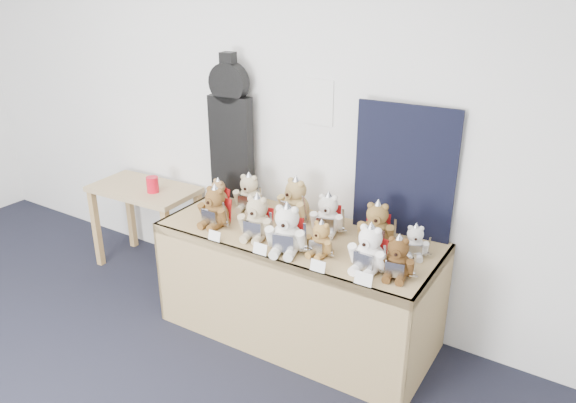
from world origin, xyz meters
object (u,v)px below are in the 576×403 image
Objects in this scene: teddy_back_centre_left at (295,201)px; teddy_front_far_right at (369,250)px; teddy_front_right at (321,240)px; teddy_back_left at (249,194)px; teddy_front_left at (257,219)px; teddy_front_end at (397,259)px; teddy_back_right at (377,226)px; guitar_case at (231,129)px; teddy_front_far_left at (215,208)px; teddy_back_centre_right at (328,216)px; display_table at (292,261)px; teddy_back_far_left at (218,195)px; red_cup at (153,185)px; teddy_back_end at (415,243)px; side_table at (145,202)px; teddy_front_centre at (287,231)px.

teddy_front_far_right is at bearing -13.09° from teddy_back_centre_left.
teddy_back_left reaches higher than teddy_front_right.
teddy_front_end is at bearing -8.51° from teddy_front_left.
teddy_back_right is (0.96, -0.02, 0.01)m from teddy_back_left.
teddy_front_far_left is at bearing -71.50° from guitar_case.
teddy_back_centre_left is at bearing -17.32° from guitar_case.
guitar_case is 0.98m from teddy_back_centre_right.
guitar_case reaches higher than teddy_front_right.
display_table is 1.75× the size of guitar_case.
teddy_front_far_right is 0.78m from teddy_back_centre_left.
teddy_front_left is 0.57m from teddy_back_far_left.
guitar_case reaches higher than teddy_back_left.
teddy_front_far_right is 1.11m from teddy_back_left.
teddy_front_end is (2.10, -0.25, 0.09)m from red_cup.
teddy_back_right is 0.25m from teddy_back_end.
teddy_back_left is 1.29× the size of teddy_back_end.
guitar_case reaches higher than teddy_back_end.
teddy_front_left is at bearing -12.97° from red_cup.
teddy_back_left is 0.64m from teddy_back_centre_right.
red_cup is at bearing 171.81° from display_table.
teddy_back_left is 0.22m from teddy_back_far_left.
teddy_front_left is 0.96× the size of teddy_back_centre_left.
teddy_front_end is at bearing -64.74° from teddy_back_right.
teddy_front_far_left reaches higher than side_table.
red_cup is 1.22m from teddy_front_left.
guitar_case is 4.33× the size of teddy_front_right.
teddy_front_far_left is 1.09m from teddy_front_far_right.
teddy_back_centre_right is (-0.58, 0.28, 0.01)m from teddy_front_end.
teddy_back_centre_right is 0.33m from teddy_back_right.
teddy_front_far_left reaches higher than teddy_back_far_left.
teddy_front_right is at bearing 5.11° from teddy_back_far_left.
teddy_back_left is at bearing 163.31° from teddy_back_right.
teddy_back_left is 1.25× the size of teddy_back_far_left.
teddy_back_left reaches higher than teddy_back_end.
teddy_back_centre_left is at bearing 141.89° from teddy_front_right.
teddy_front_far_left is 0.59m from teddy_front_centre.
guitar_case is 1.44m from teddy_front_far_right.
teddy_front_right is 0.81× the size of teddy_back_centre_right.
red_cup is 0.43× the size of teddy_back_left.
teddy_back_end is at bearing -20.37° from teddy_back_right.
teddy_front_far_left reaches higher than teddy_front_right.
red_cup is at bearing 156.37° from teddy_back_end.
red_cup reaches higher than display_table.
teddy_front_end reaches higher than teddy_back_far_left.
teddy_front_left is 0.45m from teddy_back_centre_right.
teddy_back_end is at bearing 9.36° from teddy_back_centre_left.
teddy_back_centre_left is at bearing 42.18° from teddy_front_far_left.
teddy_back_centre_left is at bearing 100.42° from teddy_front_centre.
guitar_case is 0.72m from teddy_back_centre_left.
teddy_back_right is at bearing -13.84° from teddy_back_left.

